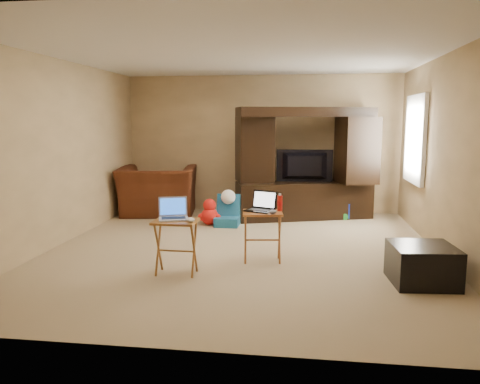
# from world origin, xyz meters

# --- Properties ---
(floor) EXTENTS (5.50, 5.50, 0.00)m
(floor) POSITION_xyz_m (0.00, 0.00, 0.00)
(floor) COLOR tan
(floor) RESTS_ON ground
(ceiling) EXTENTS (5.50, 5.50, 0.00)m
(ceiling) POSITION_xyz_m (0.00, 0.00, 2.50)
(ceiling) COLOR silver
(ceiling) RESTS_ON ground
(wall_back) EXTENTS (5.00, 0.00, 5.00)m
(wall_back) POSITION_xyz_m (0.00, 2.75, 1.25)
(wall_back) COLOR tan
(wall_back) RESTS_ON ground
(wall_front) EXTENTS (5.00, 0.00, 5.00)m
(wall_front) POSITION_xyz_m (0.00, -2.75, 1.25)
(wall_front) COLOR tan
(wall_front) RESTS_ON ground
(wall_left) EXTENTS (0.00, 5.50, 5.50)m
(wall_left) POSITION_xyz_m (-2.50, 0.00, 1.25)
(wall_left) COLOR tan
(wall_left) RESTS_ON ground
(wall_right) EXTENTS (0.00, 5.50, 5.50)m
(wall_right) POSITION_xyz_m (2.50, 0.00, 1.25)
(wall_right) COLOR tan
(wall_right) RESTS_ON ground
(window_pane) EXTENTS (0.00, 1.20, 1.20)m
(window_pane) POSITION_xyz_m (2.48, 1.55, 1.40)
(window_pane) COLOR white
(window_pane) RESTS_ON ground
(window_frame) EXTENTS (0.06, 1.14, 1.34)m
(window_frame) POSITION_xyz_m (2.46, 1.55, 1.40)
(window_frame) COLOR white
(window_frame) RESTS_ON ground
(entertainment_center) EXTENTS (2.39, 1.26, 1.90)m
(entertainment_center) POSITION_xyz_m (0.80, 2.16, 0.95)
(entertainment_center) COLOR black
(entertainment_center) RESTS_ON floor
(television) EXTENTS (0.97, 0.17, 0.56)m
(television) POSITION_xyz_m (0.80, 2.11, 0.91)
(television) COLOR black
(television) RESTS_ON entertainment_center
(recliner) EXTENTS (1.48, 1.34, 0.86)m
(recliner) POSITION_xyz_m (-1.81, 2.14, 0.43)
(recliner) COLOR #4D2110
(recliner) RESTS_ON floor
(child_rocker) EXTENTS (0.38, 0.44, 0.51)m
(child_rocker) POSITION_xyz_m (-0.42, 1.37, 0.25)
(child_rocker) COLOR #175881
(child_rocker) RESTS_ON floor
(plush_toy) EXTENTS (0.39, 0.33, 0.43)m
(plush_toy) POSITION_xyz_m (-0.72, 1.40, 0.22)
(plush_toy) COLOR red
(plush_toy) RESTS_ON floor
(push_toy) EXTENTS (0.53, 0.40, 0.38)m
(push_toy) POSITION_xyz_m (1.34, 2.24, 0.19)
(push_toy) COLOR blue
(push_toy) RESTS_ON floor
(ottoman) EXTENTS (0.68, 0.68, 0.40)m
(ottoman) POSITION_xyz_m (2.03, -1.01, 0.20)
(ottoman) COLOR black
(ottoman) RESTS_ON floor
(tray_table_left) EXTENTS (0.47, 0.38, 0.61)m
(tray_table_left) POSITION_xyz_m (-0.59, -1.06, 0.30)
(tray_table_left) COLOR #945B23
(tray_table_left) RESTS_ON floor
(tray_table_right) EXTENTS (0.51, 0.43, 0.61)m
(tray_table_right) POSITION_xyz_m (0.31, -0.46, 0.30)
(tray_table_right) COLOR #954B24
(tray_table_right) RESTS_ON floor
(laptop_left) EXTENTS (0.38, 0.35, 0.24)m
(laptop_left) POSITION_xyz_m (-0.62, -1.03, 0.73)
(laptop_left) COLOR #B7B7BC
(laptop_left) RESTS_ON tray_table_left
(laptop_right) EXTENTS (0.40, 0.37, 0.24)m
(laptop_right) POSITION_xyz_m (0.27, -0.44, 0.73)
(laptop_right) COLOR black
(laptop_right) RESTS_ON tray_table_right
(mouse_left) EXTENTS (0.11, 0.14, 0.05)m
(mouse_left) POSITION_xyz_m (-0.40, -1.13, 0.63)
(mouse_left) COLOR white
(mouse_left) RESTS_ON tray_table_left
(mouse_right) EXTENTS (0.12, 0.14, 0.05)m
(mouse_right) POSITION_xyz_m (0.44, -0.58, 0.63)
(mouse_right) COLOR #414146
(mouse_right) RESTS_ON tray_table_right
(water_bottle) EXTENTS (0.06, 0.06, 0.19)m
(water_bottle) POSITION_xyz_m (0.51, -0.38, 0.70)
(water_bottle) COLOR red
(water_bottle) RESTS_ON tray_table_right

